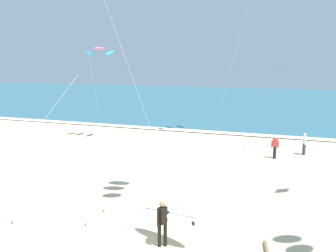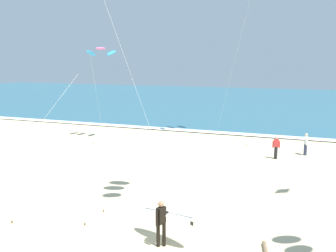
{
  "view_description": "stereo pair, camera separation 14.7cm",
  "coord_description": "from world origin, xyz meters",
  "px_view_note": "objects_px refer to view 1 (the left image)",
  "views": [
    {
      "loc": [
        5.64,
        -8.45,
        6.51
      ],
      "look_at": [
        -0.0,
        7.29,
        3.48
      ],
      "focal_mm": 37.73,
      "sensor_mm": 36.0,
      "label": 1
    },
    {
      "loc": [
        5.78,
        -8.39,
        6.51
      ],
      "look_at": [
        -0.0,
        7.29,
        3.48
      ],
      "focal_mm": 37.73,
      "sensor_mm": 36.0,
      "label": 2
    }
  ],
  "objects_px": {
    "surfer_lead": "(165,217)",
    "bystander_white_top": "(304,144)",
    "driftwood_log": "(267,251)",
    "bystander_red_top": "(275,147)",
    "kite_arc_rose_near": "(99,52)"
  },
  "relations": [
    {
      "from": "surfer_lead",
      "to": "bystander_white_top",
      "type": "xyz_separation_m",
      "value": [
        4.97,
        15.12,
        -0.24
      ]
    },
    {
      "from": "driftwood_log",
      "to": "surfer_lead",
      "type": "bearing_deg",
      "value": -169.6
    },
    {
      "from": "driftwood_log",
      "to": "bystander_red_top",
      "type": "bearing_deg",
      "value": 92.06
    },
    {
      "from": "surfer_lead",
      "to": "bystander_red_top",
      "type": "relative_size",
      "value": 1.63
    },
    {
      "from": "surfer_lead",
      "to": "bystander_red_top",
      "type": "distance_m",
      "value": 13.75
    },
    {
      "from": "kite_arc_rose_near",
      "to": "bystander_white_top",
      "type": "bearing_deg",
      "value": 1.53
    },
    {
      "from": "kite_arc_rose_near",
      "to": "driftwood_log",
      "type": "distance_m",
      "value": 21.56
    },
    {
      "from": "kite_arc_rose_near",
      "to": "bystander_red_top",
      "type": "xyz_separation_m",
      "value": [
        14.19,
        -1.29,
        -6.55
      ]
    },
    {
      "from": "surfer_lead",
      "to": "bystander_red_top",
      "type": "bearing_deg",
      "value": 77.16
    },
    {
      "from": "bystander_red_top",
      "to": "bystander_white_top",
      "type": "xyz_separation_m",
      "value": [
        1.91,
        1.72,
        0.0
      ]
    },
    {
      "from": "bystander_white_top",
      "to": "driftwood_log",
      "type": "height_order",
      "value": "bystander_white_top"
    },
    {
      "from": "surfer_lead",
      "to": "driftwood_log",
      "type": "relative_size",
      "value": 2.18
    },
    {
      "from": "kite_arc_rose_near",
      "to": "bystander_white_top",
      "type": "relative_size",
      "value": 4.86
    },
    {
      "from": "bystander_white_top",
      "to": "driftwood_log",
      "type": "distance_m",
      "value": 14.56
    },
    {
      "from": "bystander_red_top",
      "to": "driftwood_log",
      "type": "xyz_separation_m",
      "value": [
        0.46,
        -12.75,
        -0.74
      ]
    }
  ]
}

